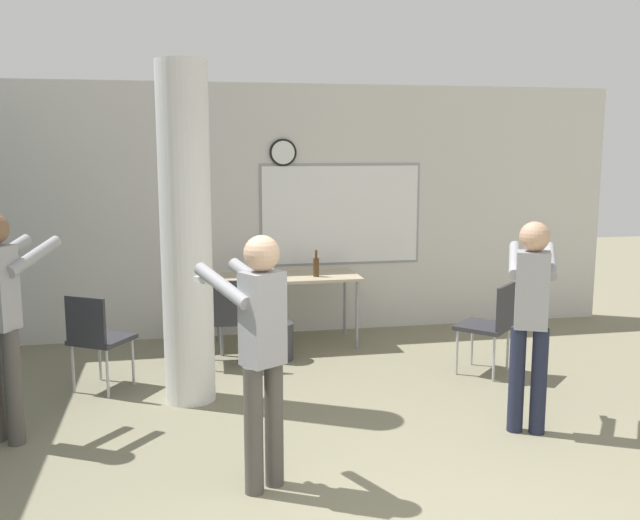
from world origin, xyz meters
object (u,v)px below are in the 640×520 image
object	(u,v)px
bottle_on_table	(316,266)
chair_table_left	(222,315)
person_playing_side	(531,310)
person_playing_front	(260,342)
chair_mid_room	(491,321)
chair_near_pillar	(97,335)
person_watching_back	(1,309)
folding_table	(286,281)

from	to	relation	value
bottle_on_table	chair_table_left	world-z (taller)	bottle_on_table
person_playing_side	person_playing_front	bearing A→B (deg)	-166.15
chair_mid_room	chair_table_left	distance (m)	2.55
chair_near_pillar	person_watching_back	bearing A→B (deg)	-118.35
person_playing_front	chair_mid_room	bearing A→B (deg)	37.52
person_playing_front	folding_table	bearing A→B (deg)	78.63
chair_near_pillar	chair_mid_room	distance (m)	3.56
chair_mid_room	folding_table	bearing A→B (deg)	141.36
folding_table	chair_mid_room	distance (m)	2.21
chair_mid_room	person_playing_front	distance (m)	3.00
chair_mid_room	person_playing_front	size ratio (longest dim) A/B	0.54
bottle_on_table	person_watching_back	size ratio (longest dim) A/B	0.17
bottle_on_table	chair_near_pillar	size ratio (longest dim) A/B	0.32
person_playing_front	person_watching_back	bearing A→B (deg)	148.21
chair_near_pillar	folding_table	bearing A→B (deg)	31.89
bottle_on_table	person_playing_front	bearing A→B (deg)	-107.07
chair_near_pillar	person_playing_side	world-z (taller)	person_playing_side
chair_mid_room	person_watching_back	size ratio (longest dim) A/B	0.52
bottle_on_table	chair_table_left	xyz separation A→B (m)	(-1.03, -0.52, -0.36)
person_watching_back	person_playing_side	world-z (taller)	person_watching_back
person_watching_back	chair_near_pillar	bearing A→B (deg)	61.65
folding_table	chair_mid_room	size ratio (longest dim) A/B	1.77
folding_table	bottle_on_table	bearing A→B (deg)	-19.53
person_watching_back	chair_table_left	bearing A→B (deg)	42.33
chair_mid_room	chair_table_left	size ratio (longest dim) A/B	1.00
person_playing_side	chair_table_left	bearing A→B (deg)	136.25
chair_near_pillar	chair_mid_room	bearing A→B (deg)	-3.74
person_playing_front	person_playing_side	bearing A→B (deg)	13.85
folding_table	chair_near_pillar	world-z (taller)	chair_near_pillar
person_playing_front	person_playing_side	xyz separation A→B (m)	(2.06, 0.51, -0.01)
person_playing_side	folding_table	bearing A→B (deg)	117.90
bottle_on_table	folding_table	bearing A→B (deg)	160.47
bottle_on_table	person_playing_side	bearing A→B (deg)	-66.57
chair_mid_room	person_watching_back	xyz separation A→B (m)	(-4.08, -0.74, 0.47)
chair_near_pillar	person_playing_side	xyz separation A→B (m)	(3.25, -1.54, 0.43)
folding_table	chair_near_pillar	xyz separation A→B (m)	(-1.83, -1.14, -0.19)
chair_mid_room	person_playing_side	xyz separation A→B (m)	(-0.30, -1.30, 0.43)
bottle_on_table	chair_mid_room	distance (m)	1.93
folding_table	chair_table_left	bearing A→B (deg)	-139.13
bottle_on_table	chair_near_pillar	distance (m)	2.40
bottle_on_table	person_playing_front	xyz separation A→B (m)	(-0.94, -3.08, 0.08)
chair_mid_room	person_watching_back	distance (m)	4.17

